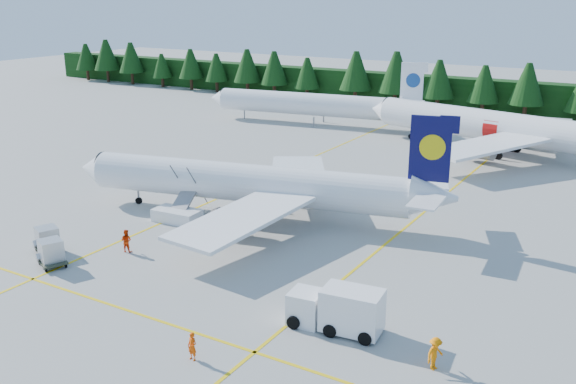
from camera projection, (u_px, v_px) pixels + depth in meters
The scene contains 14 objects.
ground at pixel (231, 291), 46.10m from camera, with size 320.00×320.00×0.00m, color #A1A19C.
taxi_stripe_a at pixel (234, 191), 69.36m from camera, with size 0.25×120.00×0.01m, color yellow.
taxi_stripe_b at pixel (410, 224), 59.55m from camera, with size 0.25×120.00×0.01m, color yellow.
taxi_stripe_cross at pixel (177, 327), 41.18m from camera, with size 80.00×0.25×0.01m, color yellow.
treeline_hedge at pixel (504, 98), 112.43m from camera, with size 220.00×4.00×6.00m, color black.
airliner_navy at pixel (240, 183), 61.02m from camera, with size 36.32×29.56×10.70m.
airliner_red at pixel (492, 126), 85.23m from camera, with size 40.43×32.90×11.92m.
airliner_far_left at pixel (303, 103), 104.77m from camera, with size 36.24×8.44×10.58m.
airstairs at pixel (179, 211), 60.31m from camera, with size 4.58×6.22×4.00m.
service_truck at pixel (335, 308), 40.51m from camera, with size 6.22×2.83×2.91m.
uld_pair at pixel (49, 245), 51.31m from camera, with size 5.47×4.37×1.83m.
crew_a at pixel (192, 346), 37.23m from camera, with size 0.63×0.42×1.74m, color #EC4704.
crew_b at pixel (126, 241), 52.91m from camera, with size 0.94×0.73×1.93m, color red.
crew_c at pixel (435, 354), 36.25m from camera, with size 0.82×0.56×1.99m, color orange.
Camera 1 is at (25.01, -33.89, 20.47)m, focal length 40.00 mm.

